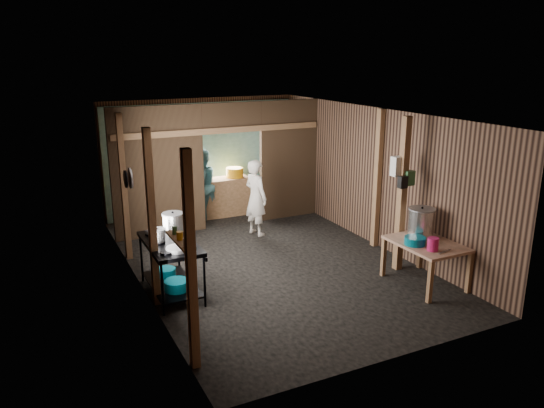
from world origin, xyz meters
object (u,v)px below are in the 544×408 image
pink_bucket (433,244)px  stove_pot_large (173,223)px  gas_range (171,268)px  stock_pot (421,223)px  cook (256,198)px  prep_table (425,263)px  yellow_tub (235,172)px

pink_bucket → stove_pot_large: bearing=147.9°
gas_range → stock_pot: size_ratio=2.86×
cook → stock_pot: bearing=-170.9°
pink_bucket → gas_range: bearing=154.0°
stock_pot → gas_range: bearing=162.9°
prep_table → cook: size_ratio=0.77×
yellow_tub → stock_pot: bearing=-74.2°
yellow_tub → pink_bucket: bearing=-78.5°
stove_pot_large → yellow_tub: 3.88m
prep_table → cook: (-1.41, 3.38, 0.42)m
gas_range → cook: size_ratio=0.92×
cook → pink_bucket: bearing=-177.9°
stock_pot → cook: bearing=115.7°
prep_table → stock_pot: bearing=71.1°
stove_pot_large → stock_pot: (3.63, -1.55, -0.06)m
yellow_tub → cook: cook is taller
gas_range → prep_table: bearing=-21.0°
pink_bucket → cook: (-1.25, 3.69, -0.03)m
yellow_tub → gas_range: bearing=-125.2°
gas_range → pink_bucket: (3.54, -1.73, 0.38)m
prep_table → stove_pot_large: size_ratio=3.47×
stock_pot → pink_bucket: stock_pot is taller
gas_range → yellow_tub: bearing=54.8°
pink_bucket → yellow_tub: size_ratio=0.52×
gas_range → stove_pot_large: 0.71m
stove_pot_large → yellow_tub: (2.31, 3.13, -0.03)m
pink_bucket → yellow_tub: 5.35m
gas_range → cook: cook is taller
stock_pot → pink_bucket: (-0.25, -0.57, -0.13)m
stove_pot_large → pink_bucket: stove_pot_large is taller
stove_pot_large → pink_bucket: 3.99m
stock_pot → stove_pot_large: bearing=156.9°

